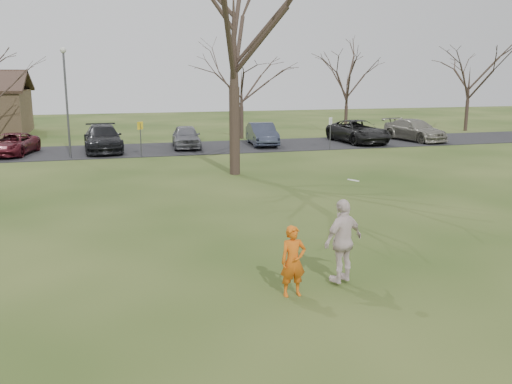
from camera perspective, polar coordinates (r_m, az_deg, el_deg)
ground at (r=12.57m, az=5.00°, el=-10.44°), size 120.00×120.00×0.00m
parking_strip at (r=36.40m, az=-8.96°, el=4.43°), size 62.00×6.50×0.04m
player_defender at (r=12.18m, az=3.86°, el=-7.16°), size 0.58×0.39×1.59m
car_2 at (r=36.14m, az=-23.95°, el=4.54°), size 3.07×4.98×1.29m
car_3 at (r=35.91m, az=-15.57°, el=5.36°), size 2.47×5.62×1.61m
car_4 at (r=36.59m, az=-7.25°, el=5.72°), size 2.11×4.46×1.47m
car_5 at (r=37.66m, az=0.63°, el=6.01°), size 2.01×4.68×1.50m
car_6 at (r=39.72m, az=10.52°, el=6.18°), size 2.99×5.82×1.57m
car_7 at (r=41.83m, az=16.11°, el=6.18°), size 3.22×5.61×1.53m
catching_play at (r=12.88m, az=9.01°, el=-4.99°), size 1.25×0.89×2.45m
lamp_post at (r=33.41m, az=-19.09°, el=10.05°), size 0.34×0.34×6.27m
sign_yellow at (r=33.09m, az=-11.88°, el=6.06°), size 0.35×0.35×2.08m
sign_white at (r=35.92m, az=7.71°, el=6.67°), size 0.35×0.35×2.08m
big_tree at (r=26.66m, az=-2.32°, el=16.84°), size 9.00×9.00×14.00m
small_tree_row at (r=41.79m, az=-3.90°, el=10.86°), size 55.00×5.90×8.50m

